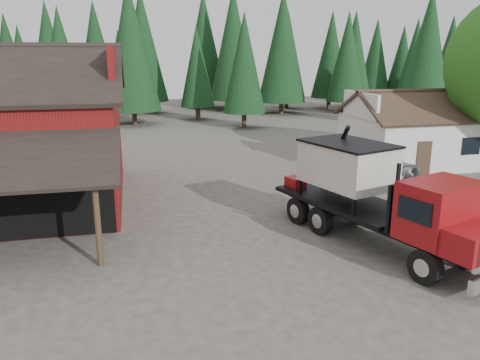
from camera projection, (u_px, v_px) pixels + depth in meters
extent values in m
plane|color=#494339|center=(284.00, 276.00, 14.56)|extent=(120.00, 120.00, 0.00)
cube|color=maroon|center=(114.00, 70.00, 21.29)|extent=(0.25, 7.00, 2.00)
cylinder|color=#382619|center=(98.00, 225.00, 14.93)|extent=(0.20, 0.20, 2.80)
cube|color=silver|center=(417.00, 140.00, 29.24)|extent=(8.00, 6.00, 3.00)
cube|color=#38281E|center=(436.00, 106.00, 27.25)|extent=(8.60, 3.42, 1.80)
cube|color=#38281E|center=(407.00, 101.00, 30.07)|extent=(8.60, 3.42, 1.80)
cube|color=silver|center=(361.00, 105.00, 27.78)|extent=(0.20, 4.20, 1.50)
cube|color=silver|center=(477.00, 102.00, 29.54)|extent=(0.20, 4.20, 1.50)
cube|color=#38281E|center=(423.00, 159.00, 26.21)|extent=(0.90, 0.06, 2.00)
cube|color=black|center=(471.00, 146.00, 26.71)|extent=(1.20, 0.06, 1.00)
cylinder|color=#382619|center=(244.00, 119.00, 43.87)|extent=(0.44, 0.44, 1.60)
cone|color=black|center=(244.00, 63.00, 42.53)|extent=(3.96, 3.96, 9.00)
cylinder|color=#382619|center=(421.00, 119.00, 43.63)|extent=(0.44, 0.44, 1.60)
cone|color=black|center=(427.00, 51.00, 42.03)|extent=(4.84, 4.84, 11.00)
cylinder|color=#382619|center=(135.00, 117.00, 45.43)|extent=(0.44, 0.44, 1.60)
cone|color=black|center=(130.00, 46.00, 43.70)|extent=(5.28, 5.28, 12.00)
cylinder|color=black|center=(425.00, 267.00, 13.97)|extent=(0.67, 1.13, 1.08)
cylinder|color=black|center=(467.00, 252.00, 15.01)|extent=(0.67, 1.13, 1.08)
cylinder|color=black|center=(320.00, 220.00, 17.86)|extent=(0.67, 1.13, 1.08)
cylinder|color=black|center=(359.00, 211.00, 18.90)|extent=(0.67, 1.13, 1.08)
cylinder|color=black|center=(298.00, 210.00, 18.99)|extent=(0.67, 1.13, 1.08)
cylinder|color=black|center=(336.00, 202.00, 20.03)|extent=(0.67, 1.13, 1.08)
cube|color=black|center=(371.00, 218.00, 16.98)|extent=(3.68, 8.37, 0.39)
cube|color=maroon|center=(476.00, 240.00, 13.56)|extent=(2.50, 1.91, 0.84)
cube|color=maroon|center=(440.00, 210.00, 14.47)|extent=(2.76, 2.33, 1.82)
cube|color=black|center=(464.00, 208.00, 13.75)|extent=(1.98, 0.72, 0.88)
cylinder|color=black|center=(397.00, 191.00, 14.56)|extent=(0.17, 0.17, 1.77)
cube|color=black|center=(413.00, 203.00, 15.29)|extent=(2.32, 0.87, 1.57)
cube|color=black|center=(345.00, 201.00, 18.04)|extent=(4.17, 6.20, 0.16)
cube|color=beige|center=(347.00, 164.00, 17.66)|extent=(3.17, 3.79, 1.57)
cone|color=beige|center=(346.00, 189.00, 17.92)|extent=(2.73, 2.73, 0.69)
cube|color=black|center=(349.00, 143.00, 17.45)|extent=(3.29, 3.91, 0.08)
cylinder|color=black|center=(334.00, 158.00, 19.12)|extent=(0.30, 2.18, 3.00)
cube|color=maroon|center=(295.00, 182.00, 19.62)|extent=(0.81, 0.93, 0.44)
cylinder|color=silver|center=(441.00, 232.00, 15.88)|extent=(0.83, 1.11, 0.55)
imported|color=#96989D|center=(376.00, 168.00, 25.20)|extent=(5.66, 3.72, 1.45)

